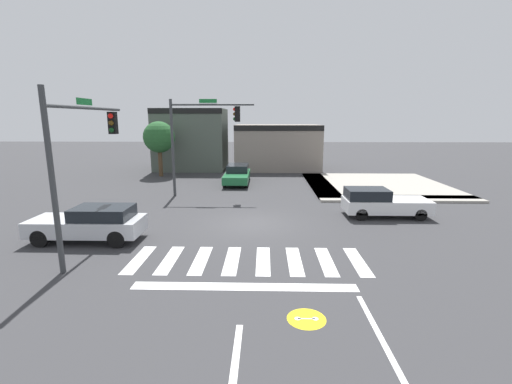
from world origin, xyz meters
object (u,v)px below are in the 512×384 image
at_px(traffic_signal_northwest, 200,129).
at_px(roadside_tree, 159,138).
at_px(car_white, 381,203).
at_px(car_silver, 91,223).
at_px(traffic_signal_southwest, 83,144).
at_px(car_green, 237,174).

distance_m(traffic_signal_northwest, roadside_tree, 9.42).
xyz_separation_m(car_white, car_silver, (-13.15, -4.03, 0.03)).
height_order(traffic_signal_southwest, car_white, traffic_signal_southwest).
bearing_deg(car_silver, car_green, -110.58).
relative_size(traffic_signal_southwest, car_white, 1.40).
bearing_deg(traffic_signal_southwest, car_silver, 27.87).
bearing_deg(car_green, car_silver, -20.58).
height_order(traffic_signal_northwest, car_white, traffic_signal_northwest).
bearing_deg(car_silver, traffic_signal_northwest, -109.52).
xyz_separation_m(traffic_signal_southwest, car_silver, (-0.52, 0.97, -3.30)).
bearing_deg(car_green, traffic_signal_northwest, -22.51).
relative_size(traffic_signal_southwest, roadside_tree, 1.25).
distance_m(car_silver, roadside_tree, 16.90).
bearing_deg(car_white, car_green, 131.18).
relative_size(traffic_signal_northwest, car_green, 1.28).
bearing_deg(roadside_tree, car_silver, -83.27).
xyz_separation_m(car_white, roadside_tree, (-15.11, 12.55, 2.63)).
bearing_deg(car_white, car_silver, -162.95).
bearing_deg(roadside_tree, traffic_signal_northwest, -57.53).
distance_m(car_white, car_silver, 13.76).
bearing_deg(car_white, roadside_tree, 140.29).
bearing_deg(traffic_signal_northwest, traffic_signal_southwest, -104.86).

